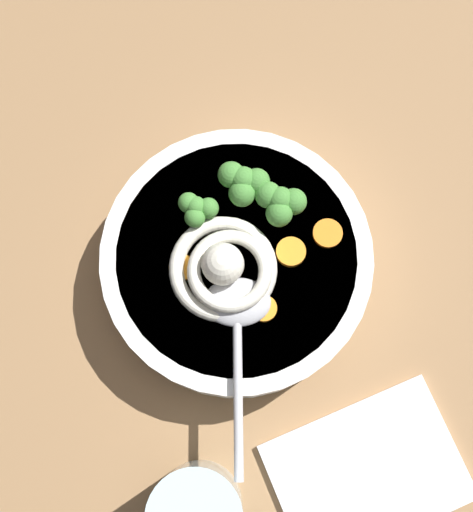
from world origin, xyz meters
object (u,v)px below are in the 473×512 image
Objects in this scene: soup_spoon at (237,318)px; drinking_glass at (197,511)px; noodle_pile at (225,268)px; soup_bowl at (236,264)px; folded_napkin at (367,472)px.

drinking_glass reaches higher than soup_spoon.
soup_spoon is (1.40, -4.22, -0.53)cm from noodle_pile.
soup_bowl is 22.68cm from folded_napkin.
drinking_glass reaches higher than soup_bowl.
noodle_pile reaches higher than soup_spoon.
noodle_pile is 0.63× the size of folded_napkin.
noodle_pile is at bearing -121.46° from soup_bowl.
noodle_pile reaches higher than drinking_glass.
folded_napkin is (15.11, 3.92, -4.31)cm from drinking_glass.
noodle_pile is at bearing -166.41° from soup_spoon.
noodle_pile is 23.03cm from folded_napkin.
soup_spoon is at bearing -85.27° from soup_bowl.
drinking_glass reaches higher than folded_napkin.
soup_spoon is 1.03× the size of folded_napkin.
soup_bowl is 1.43× the size of soup_spoon.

